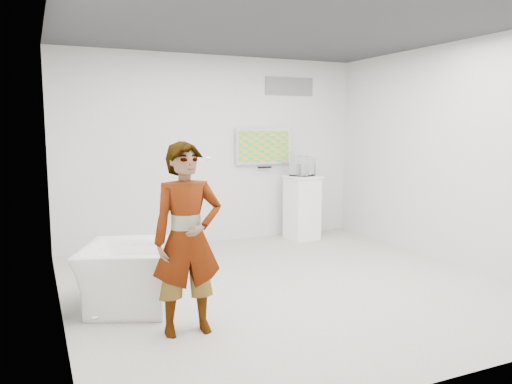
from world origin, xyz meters
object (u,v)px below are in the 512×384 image
Objects in this scene: person at (187,239)px; floor_uplight at (305,227)px; tv at (263,146)px; armchair at (127,276)px; pedestal at (302,207)px.

floor_uplight is at bearing 48.62° from person.
tv is 0.99× the size of armchair.
floor_uplight is at bearing -8.54° from tv.
tv is 4.09m from person.
person is 1.13m from armchair.
armchair is 4.15m from floor_uplight.
person reaches higher than floor_uplight.
person is 4.49m from floor_uplight.
floor_uplight is at bearing -33.84° from armchair.
tv reaches higher than person.
floor_uplight is (3.46, 2.29, -0.19)m from armchair.
armchair reaches higher than floor_uplight.
pedestal reaches higher than armchair.
person is at bearing -124.84° from tv.
tv is 3.55× the size of floor_uplight.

